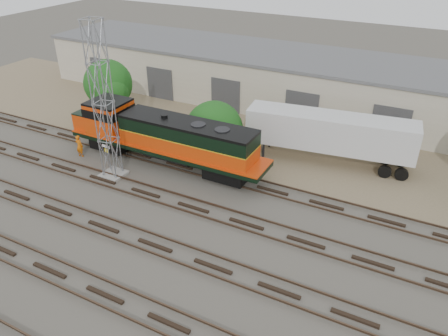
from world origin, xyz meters
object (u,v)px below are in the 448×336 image
at_px(locomotive, 163,136).
at_px(signal_tower, 104,106).
at_px(worker, 79,146).
at_px(semi_trailer, 334,134).

xyz_separation_m(locomotive, signal_tower, (-2.34, -3.51, 3.33)).
bearing_deg(worker, signal_tower, 165.53).
xyz_separation_m(worker, semi_trailer, (18.74, 8.59, 1.59)).
height_order(signal_tower, worker, signal_tower).
bearing_deg(semi_trailer, signal_tower, -153.16).
xyz_separation_m(signal_tower, semi_trailer, (14.25, 9.82, -3.15)).
distance_m(locomotive, semi_trailer, 13.48).
relative_size(signal_tower, worker, 6.16).
relative_size(signal_tower, semi_trailer, 0.88).
distance_m(signal_tower, semi_trailer, 17.59).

